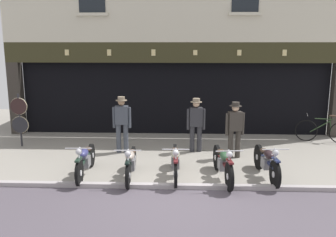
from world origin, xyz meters
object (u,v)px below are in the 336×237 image
Objects in this scene: salesman_left at (122,122)px; advert_board_far at (281,84)px; motorcycle_center_right at (223,163)px; salesman_right at (235,127)px; tyre_sign_pole at (20,116)px; motorcycle_center_left at (131,162)px; shopkeeper_center at (196,122)px; motorcycle_right at (267,161)px; motorcycle_center at (175,161)px; advert_board_near at (255,85)px; motorcycle_left at (85,160)px; leaning_bicycle at (324,131)px.

advert_board_far is (5.35, 2.53, 0.88)m from salesman_left.
motorcycle_center_right is 1.26× the size of salesman_right.
tyre_sign_pole is 1.59× the size of advert_board_far.
motorcycle_center_left is 1.13× the size of tyre_sign_pole.
salesman_left reaches higher than shopkeeper_center.
motorcycle_center_right is (2.25, -0.00, 0.02)m from motorcycle_center_left.
motorcycle_right is 1.20× the size of shopkeeper_center.
motorcycle_right is 1.81m from salesman_right.
motorcycle_center is (1.09, 0.15, 0.01)m from motorcycle_center_left.
motorcycle_right is 1.16× the size of tyre_sign_pole.
salesman_left is at bearing -77.58° from motorcycle_center_left.
salesman_right is 3.24m from advert_board_near.
motorcycle_left is 1.17× the size of tyre_sign_pole.
advert_board_far is (2.02, 2.93, 0.93)m from salesman_right.
tyre_sign_pole is (-3.37, 0.53, 0.03)m from salesman_left.
leaning_bicycle is at bearing 5.40° from tyre_sign_pole.
shopkeeper_center is 1.24m from salesman_right.
motorcycle_right is at bearing 151.78° from salesman_left.
motorcycle_center_right is at bearing 177.90° from motorcycle_center_left.
motorcycle_center_right is 6.78m from tyre_sign_pole.
motorcycle_center is 2.36m from shopkeeper_center.
motorcycle_right is (2.25, 0.01, 0.01)m from motorcycle_center.
salesman_left is at bearing -154.66° from advert_board_far.
motorcycle_right reaches higher than motorcycle_left.
motorcycle_center is 1.20× the size of tyre_sign_pole.
salesman_left is at bearing 0.68° from shopkeeper_center.
salesman_right is (1.09, -0.58, -0.01)m from shopkeeper_center.
motorcycle_center_right is 5.54m from advert_board_far.
advert_board_near is at bearing -150.74° from salesman_left.
motorcycle_center_left is at bearing -34.67° from tyre_sign_pole.
motorcycle_right is 1.85× the size of advert_board_far.
motorcycle_center is at bearing -4.73° from motorcycle_right.
shopkeeper_center is at bearing 121.39° from leaning_bicycle.
motorcycle_right is 4.41m from leaning_bicycle.
salesman_left is 1.00× the size of tyre_sign_pole.
salesman_right is 1.84× the size of advert_board_near.
motorcycle_center_right reaches higher than motorcycle_right.
leaning_bicycle is (7.16, 3.52, -0.03)m from motorcycle_left.
tyre_sign_pole reaches higher than salesman_right.
leaning_bicycle is (4.33, 1.28, -0.53)m from shopkeeper_center.
shopkeeper_center is 4.01m from advert_board_far.
salesman_left is at bearing -8.89° from tyre_sign_pole.
motorcycle_center_right reaches higher than motorcycle_center_left.
motorcycle_center_right is 1.17× the size of leaning_bicycle.
motorcycle_left is 0.98× the size of motorcycle_center.
leaning_bicycle is at bearing -132.10° from motorcycle_right.
salesman_right is at bearing -75.67° from motorcycle_right.
salesman_right reaches higher than motorcycle_center.
motorcycle_center is 5.52m from advert_board_near.
advert_board_near is (2.76, 4.58, 1.36)m from motorcycle_center.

